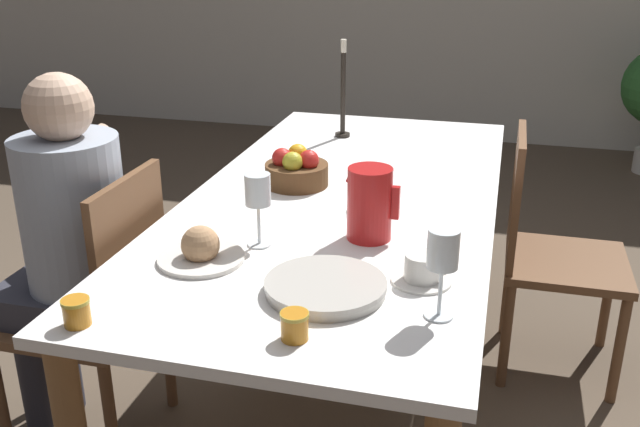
{
  "coord_description": "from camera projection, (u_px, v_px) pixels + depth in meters",
  "views": [
    {
      "loc": [
        0.47,
        -2.07,
        1.52
      ],
      "look_at": [
        0.0,
        -0.3,
        0.79
      ],
      "focal_mm": 40.0,
      "sensor_mm": 36.0,
      "label": 1
    }
  ],
  "objects": [
    {
      "name": "chair_person_side",
      "position": [
        100.0,
        305.0,
        2.14
      ],
      "size": [
        0.42,
        0.42,
        0.88
      ],
      "rotation": [
        0.0,
        0.0,
        1.57
      ],
      "color": "brown",
      "rests_on": "ground_plane"
    },
    {
      "name": "serving_tray",
      "position": [
        326.0,
        287.0,
        1.64
      ],
      "size": [
        0.28,
        0.28,
        0.03
      ],
      "color": "#B7B2A8",
      "rests_on": "dining_table"
    },
    {
      "name": "wine_glass_water",
      "position": [
        443.0,
        253.0,
        1.49
      ],
      "size": [
        0.07,
        0.07,
        0.2
      ],
      "color": "white",
      "rests_on": "dining_table"
    },
    {
      "name": "chair_opposite",
      "position": [
        547.0,
        248.0,
        2.53
      ],
      "size": [
        0.42,
        0.42,
        0.88
      ],
      "rotation": [
        0.0,
        0.0,
        -1.57
      ],
      "color": "brown",
      "rests_on": "ground_plane"
    },
    {
      "name": "teacup_across",
      "position": [
        371.0,
        203.0,
        2.1
      ],
      "size": [
        0.14,
        0.14,
        0.07
      ],
      "color": "silver",
      "rests_on": "dining_table"
    },
    {
      "name": "dining_table",
      "position": [
        344.0,
        220.0,
        2.29
      ],
      "size": [
        0.94,
        2.01,
        0.74
      ],
      "color": "white",
      "rests_on": "ground_plane"
    },
    {
      "name": "red_pitcher",
      "position": [
        370.0,
        203.0,
        1.9
      ],
      "size": [
        0.15,
        0.12,
        0.2
      ],
      "color": "red",
      "rests_on": "dining_table"
    },
    {
      "name": "jam_jar_amber",
      "position": [
        76.0,
        311.0,
        1.5
      ],
      "size": [
        0.06,
        0.06,
        0.06
      ],
      "color": "#C67A1E",
      "rests_on": "dining_table"
    },
    {
      "name": "person_seated",
      "position": [
        67.0,
        235.0,
        2.09
      ],
      "size": [
        0.39,
        0.41,
        1.17
      ],
      "rotation": [
        0.0,
        0.0,
        1.57
      ],
      "color": "#33333D",
      "rests_on": "ground_plane"
    },
    {
      "name": "jam_jar_red",
      "position": [
        295.0,
        324.0,
        1.45
      ],
      "size": [
        0.06,
        0.06,
        0.06
      ],
      "color": "#C67A1E",
      "rests_on": "dining_table"
    },
    {
      "name": "bread_plate",
      "position": [
        201.0,
        250.0,
        1.79
      ],
      "size": [
        0.22,
        0.22,
        0.1
      ],
      "color": "silver",
      "rests_on": "dining_table"
    },
    {
      "name": "fruit_bowl",
      "position": [
        296.0,
        170.0,
        2.32
      ],
      "size": [
        0.21,
        0.21,
        0.13
      ],
      "color": "brown",
      "rests_on": "dining_table"
    },
    {
      "name": "candlestick_tall",
      "position": [
        343.0,
        98.0,
        2.82
      ],
      "size": [
        0.06,
        0.06,
        0.39
      ],
      "color": "black",
      "rests_on": "dining_table"
    },
    {
      "name": "ground_plane",
      "position": [
        342.0,
        390.0,
        2.53
      ],
      "size": [
        20.0,
        20.0,
        0.0
      ],
      "primitive_type": "plane",
      "color": "brown"
    },
    {
      "name": "teacup_near_person",
      "position": [
        422.0,
        270.0,
        1.68
      ],
      "size": [
        0.14,
        0.14,
        0.07
      ],
      "color": "silver",
      "rests_on": "dining_table"
    },
    {
      "name": "wine_glass_juice",
      "position": [
        258.0,
        194.0,
        1.84
      ],
      "size": [
        0.07,
        0.07,
        0.2
      ],
      "color": "white",
      "rests_on": "dining_table"
    }
  ]
}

